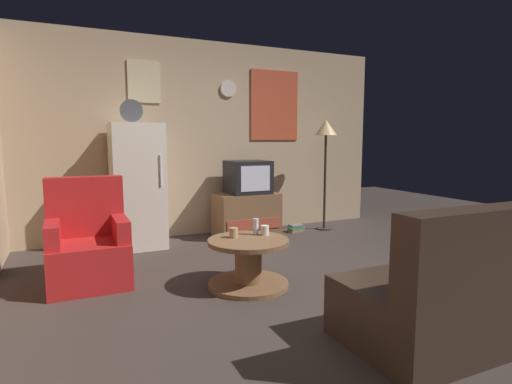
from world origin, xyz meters
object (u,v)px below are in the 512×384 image
Objects in this scene: fridge at (137,186)px; coffee_table at (248,263)px; crt_tv at (248,177)px; book_stack at (296,228)px; standing_lamp at (326,136)px; mug_ceramic_tan at (234,233)px; mug_ceramic_white at (265,230)px; wine_glass at (256,227)px; couch at (473,291)px; armchair at (88,247)px; tv_stand at (246,215)px.

fridge is 2.46× the size of coffee_table.
crt_tv is 1.04m from book_stack.
standing_lamp is 17.67× the size of mug_ceramic_tan.
fridge reaches higher than mug_ceramic_white.
crt_tv is at bearing 66.50° from coffee_table.
standing_lamp is 10.60× the size of wine_glass.
couch is (0.97, -1.49, 0.10)m from coffee_table.
armchair is at bearing -151.60° from crt_tv.
standing_lamp is at bearing 42.81° from mug_ceramic_white.
crt_tv reaches higher than book_stack.
armchair is at bearing -159.66° from book_stack.
wine_glass is at bearing -64.79° from fridge.
crt_tv is at bearing 68.75° from wine_glass.
standing_lamp reaches higher than mug_ceramic_white.
wine_glass is 1.67× the size of mug_ceramic_tan.
mug_ceramic_tan is (0.57, -1.72, -0.28)m from fridge.
fridge reaches higher than crt_tv.
armchair is (-2.05, -1.12, 0.05)m from tv_stand.
fridge is at bearing 179.34° from tv_stand.
fridge is 2.27m from book_stack.
couch is 7.77× the size of book_stack.
fridge is 19.67× the size of mug_ceramic_tan.
book_stack is (1.36, 1.59, -0.45)m from wine_glass.
couch is at bearing -64.21° from mug_ceramic_white.
book_stack is at bearing -7.36° from crt_tv.
tv_stand is 1.98m from coffee_table.
mug_ceramic_white is at bearing -107.96° from tv_stand.
couch is (0.20, -3.31, 0.02)m from tv_stand.
fridge is 1.84m from mug_ceramic_tan.
wine_glass is at bearing 116.94° from couch.
mug_ceramic_white is at bearing -137.19° from standing_lamp.
mug_ceramic_white is (-1.77, -1.64, -0.88)m from standing_lamp.
couch is at bearing -63.06° from wine_glass.
standing_lamp is at bearing 40.81° from wine_glass.
fridge is 3.73m from couch.
couch reaches higher than book_stack.
wine_glass reaches higher than mug_ceramic_white.
crt_tv is 2.47× the size of book_stack.
couch reaches higher than mug_ceramic_tan.
crt_tv is at bearing 93.04° from couch.
fridge is at bearing 108.16° from mug_ceramic_tan.
coffee_table is 2.29m from book_stack.
wine_glass is at bearing 6.95° from mug_ceramic_tan.
mug_ceramic_white is (0.86, -1.75, -0.28)m from fridge.
fridge is 1.45m from crt_tv.
standing_lamp is at bearing -4.53° from crt_tv.
book_stack is at bearing 45.40° from mug_ceramic_tan.
mug_ceramic_tan is at bearing -134.60° from book_stack.
wine_glass is (0.14, 0.14, 0.29)m from coffee_table.
coffee_table is 1.47m from armchair.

